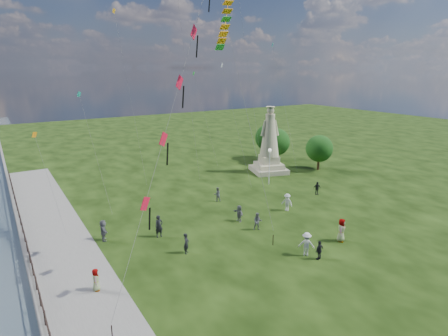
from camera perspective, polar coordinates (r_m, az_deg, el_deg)
ground at (r=62.55m, az=29.65°, el=0.02°), size 106.50×160.00×0.60m
waterfront at (r=30.50m, az=-25.13°, el=-13.48°), size 200.00×200.00×1.51m
statue at (r=50.71m, az=6.93°, el=3.07°), size 5.50×5.50×8.90m
lamppost at (r=45.24m, az=6.96°, el=1.43°), size 0.41×0.41×4.46m
tree_row at (r=55.86m, az=9.18°, el=3.93°), size 6.59×12.73×5.40m
person_0 at (r=29.23m, az=-5.76°, el=-11.35°), size 0.69×0.71×1.64m
person_1 at (r=33.09m, az=5.15°, el=-8.12°), size 0.91×0.80×1.59m
person_2 at (r=29.40m, az=12.46°, el=-11.25°), size 1.29×1.28×1.85m
person_3 at (r=29.14m, az=14.34°, el=-12.05°), size 0.91×0.56×1.47m
person_4 at (r=32.33m, az=17.45°, el=-9.03°), size 1.11×0.99×1.94m
person_5 at (r=32.61m, az=-17.91°, el=-9.01°), size 0.96×1.74×1.78m
person_6 at (r=32.09m, az=-9.88°, el=-8.74°), size 0.72×0.50×1.91m
person_7 at (r=39.84m, az=-1.03°, el=-4.02°), size 0.83×0.61×1.54m
person_8 at (r=37.77m, az=9.59°, el=-5.15°), size 0.95×1.27×1.76m
person_9 at (r=43.17m, az=13.99°, el=-2.99°), size 0.97×0.69×1.49m
person_10 at (r=25.94m, az=-18.91°, el=-16.00°), size 0.67×0.83×1.49m
person_11 at (r=34.80m, az=2.31°, el=-6.91°), size 0.65×1.45×1.55m
red_kite_train at (r=25.13m, az=-6.94°, el=11.70°), size 11.45×9.35×20.01m
small_kites at (r=46.71m, az=-6.08°, el=15.63°), size 31.79×18.41×32.06m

